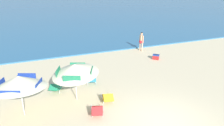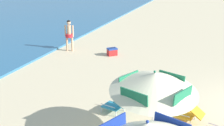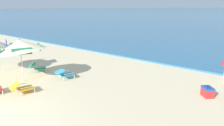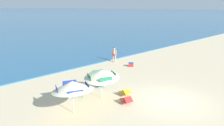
# 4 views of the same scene
# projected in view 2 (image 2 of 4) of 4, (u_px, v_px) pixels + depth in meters

# --- Properties ---
(beach_umbrella_striped_main) EXTENTS (3.24, 3.22, 2.15)m
(beach_umbrella_striped_main) POSITION_uv_depth(u_px,v_px,m) (154.00, 82.00, 8.03)
(beach_umbrella_striped_main) COLOR silver
(beach_umbrella_striped_main) RESTS_ON ground
(lounge_chair_facing_sea) EXTENTS (0.73, 0.97, 0.50)m
(lounge_chair_facing_sea) POSITION_uv_depth(u_px,v_px,m) (116.00, 105.00, 10.08)
(lounge_chair_facing_sea) COLOR teal
(lounge_chair_facing_sea) RESTS_ON ground
(lounge_chair_spare_folded) EXTENTS (0.70, 0.99, 0.53)m
(lounge_chair_spare_folded) POSITION_uv_depth(u_px,v_px,m) (189.00, 114.00, 9.50)
(lounge_chair_spare_folded) COLOR gold
(lounge_chair_spare_folded) RESTS_ON ground
(person_standing_near_shore) EXTENTS (0.42, 0.50, 1.71)m
(person_standing_near_shore) POSITION_uv_depth(u_px,v_px,m) (69.00, 33.00, 16.88)
(person_standing_near_shore) COLOR #D8A87F
(person_standing_near_shore) RESTS_ON ground
(cooler_box) EXTENTS (0.60, 0.60, 0.43)m
(cooler_box) POSITION_uv_depth(u_px,v_px,m) (112.00, 52.00, 16.29)
(cooler_box) COLOR red
(cooler_box) RESTS_ON ground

